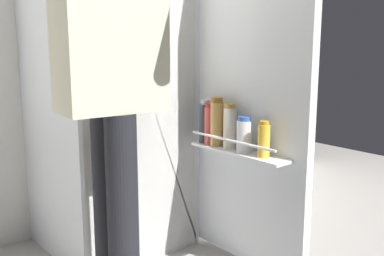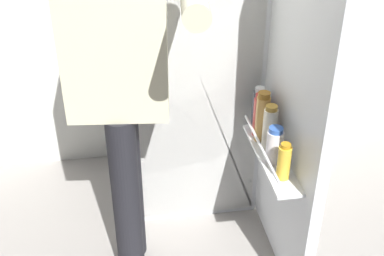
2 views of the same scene
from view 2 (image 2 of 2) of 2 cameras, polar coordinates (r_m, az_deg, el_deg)
ground_plane at (r=2.51m, az=0.99°, el=-13.87°), size 5.81×5.81×0.00m
refrigerator at (r=2.45m, az=-0.29°, el=10.40°), size 0.73×1.32×1.81m
person at (r=1.89m, az=-8.29°, el=6.34°), size 0.53×0.73×1.66m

